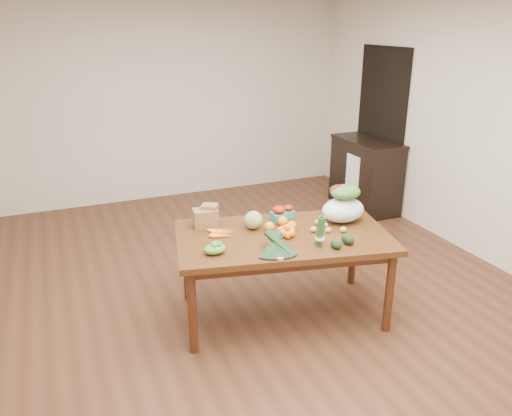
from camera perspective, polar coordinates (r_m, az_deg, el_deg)
name	(u,v)px	position (r m, az deg, el deg)	size (l,w,h in m)	color
floor	(254,289)	(4.81, -0.19, -9.27)	(6.00, 6.00, 0.00)	#532F1C
room_walls	(254,151)	(4.30, -0.21, 6.52)	(5.02, 6.02, 2.70)	beige
dining_table	(282,275)	(4.28, 3.03, -7.64)	(1.74, 0.96, 0.75)	#543313
doorway_dark	(380,128)	(6.94, 13.99, 8.84)	(0.02, 1.00, 2.10)	black
cabinet	(365,174)	(6.83, 12.39, 3.77)	(0.52, 1.02, 0.94)	black
dish_towel	(353,172)	(6.60, 10.97, 4.01)	(0.02, 0.28, 0.45)	white
paper_bag	(205,216)	(4.25, -5.84, -0.94)	(0.27, 0.22, 0.19)	brown
cabbage	(253,220)	(4.19, -0.32, -1.39)	(0.16, 0.16, 0.16)	#96B267
strawberry_basket_a	(279,215)	(4.36, 2.62, -0.83)	(0.12, 0.12, 0.11)	red
strawberry_basket_b	(288,212)	(4.47, 3.67, -0.46)	(0.10, 0.10, 0.09)	red
orange_a	(269,227)	(4.15, 1.55, -2.15)	(0.08, 0.08, 0.08)	#FF9F0F
orange_b	(283,221)	(4.26, 3.06, -1.52)	(0.08, 0.08, 0.08)	orange
orange_c	(292,226)	(4.18, 4.08, -2.03)	(0.08, 0.08, 0.08)	orange
mandarin_cluster	(287,230)	(4.08, 3.53, -2.47)	(0.18, 0.18, 0.10)	orange
carrots	(222,233)	(4.11, -3.87, -2.83)	(0.22, 0.19, 0.03)	#FF9C15
snap_pea_bag	(215,249)	(3.78, -4.74, -4.67)	(0.17, 0.13, 0.08)	#6CA638
kale_bunch	(277,245)	(3.74, 2.45, -4.21)	(0.32, 0.40, 0.16)	black
asparagus_bundle	(320,231)	(3.89, 7.34, -2.63)	(0.08, 0.08, 0.25)	#3B6E32
potato_a	(313,229)	(4.17, 6.59, -2.44)	(0.06, 0.05, 0.05)	tan
potato_b	(328,230)	(4.18, 8.25, -2.50)	(0.05, 0.05, 0.05)	tan
potato_c	(325,225)	(4.28, 7.93, -1.94)	(0.05, 0.04, 0.04)	tan
potato_d	(318,222)	(4.32, 7.09, -1.63)	(0.06, 0.05, 0.05)	tan
potato_e	(343,230)	(4.20, 9.95, -2.45)	(0.06, 0.05, 0.05)	tan
avocado_a	(336,244)	(3.89, 9.13, -4.12)	(0.07, 0.10, 0.07)	black
avocado_b	(348,239)	(3.98, 10.46, -3.54)	(0.08, 0.12, 0.08)	black
salad_bag	(343,205)	(4.38, 9.94, 0.30)	(0.39, 0.29, 0.30)	white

